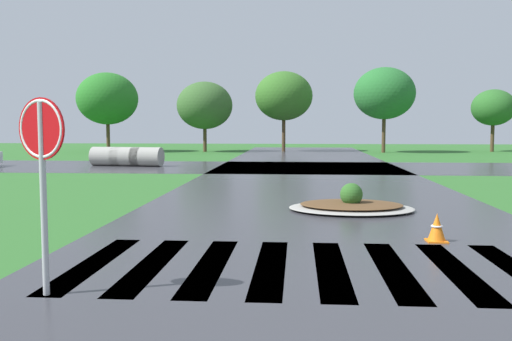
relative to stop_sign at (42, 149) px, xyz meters
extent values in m
cube|color=#35353A|center=(3.61, 5.75, -1.81)|extent=(9.10, 80.00, 0.01)
cube|color=#35353A|center=(3.61, 21.08, -1.81)|extent=(90.00, 8.19, 0.01)
cube|color=white|center=(0.01, 1.60, -1.81)|extent=(0.45, 3.43, 0.01)
cube|color=white|center=(0.91, 1.60, -1.81)|extent=(0.45, 3.43, 0.01)
cube|color=white|center=(1.81, 1.60, -1.81)|extent=(0.45, 3.43, 0.01)
cube|color=white|center=(2.71, 1.60, -1.81)|extent=(0.45, 3.43, 0.01)
cube|color=white|center=(3.61, 1.60, -1.81)|extent=(0.45, 3.43, 0.01)
cube|color=white|center=(4.51, 1.60, -1.81)|extent=(0.45, 3.43, 0.01)
cube|color=white|center=(5.41, 1.60, -1.81)|extent=(0.45, 3.43, 0.01)
cylinder|color=#B2B5BA|center=(0.00, 0.00, -0.62)|extent=(0.08, 0.08, 2.39)
cylinder|color=red|center=(0.00, 0.00, 0.25)|extent=(0.71, 0.32, 0.76)
torus|color=white|center=(0.00, 0.00, 0.25)|extent=(0.69, 0.33, 0.73)
ellipsoid|color=#9E9B93|center=(4.44, 7.19, -1.75)|extent=(3.08, 2.35, 0.12)
ellipsoid|color=brown|center=(4.44, 7.19, -1.66)|extent=(2.53, 1.93, 0.10)
sphere|color=#2D6023|center=(4.44, 7.19, -1.41)|extent=(0.56, 0.56, 0.56)
cylinder|color=#9E9B93|center=(-6.77, 21.45, -1.32)|extent=(1.67, 1.18, 0.98)
cylinder|color=#9E9B93|center=(-5.68, 21.30, -1.32)|extent=(1.67, 1.18, 0.98)
cylinder|color=#9E9B93|center=(-4.59, 21.15, -1.32)|extent=(1.67, 1.18, 0.98)
cone|color=orange|center=(5.62, 3.58, -1.55)|extent=(0.33, 0.33, 0.52)
torus|color=white|center=(5.62, 3.58, -1.53)|extent=(0.21, 0.21, 0.04)
cube|color=orange|center=(5.62, 3.58, -1.80)|extent=(0.36, 0.36, 0.03)
cylinder|color=#4C3823|center=(-11.75, 35.90, -0.56)|extent=(0.28, 0.28, 2.51)
ellipsoid|color=#266F24|center=(-11.75, 35.90, 2.36)|extent=(4.75, 4.75, 4.04)
cylinder|color=#4C3823|center=(-4.22, 36.75, -0.76)|extent=(0.28, 0.28, 2.12)
ellipsoid|color=#365E2B|center=(-4.22, 36.75, 1.84)|extent=(4.38, 4.38, 3.72)
cylinder|color=#4C3823|center=(1.98, 37.70, -0.40)|extent=(0.28, 0.28, 2.82)
ellipsoid|color=#346825|center=(1.98, 37.70, 2.60)|extent=(4.56, 4.56, 3.88)
cylinder|color=#4C3823|center=(9.68, 36.52, -0.37)|extent=(0.28, 0.28, 2.89)
ellipsoid|color=#256A2C|center=(9.68, 36.52, 2.71)|extent=(4.65, 4.65, 3.95)
cylinder|color=#4C3823|center=(18.48, 38.51, -0.66)|extent=(0.28, 0.28, 2.32)
ellipsoid|color=#296225|center=(18.48, 38.51, 1.67)|extent=(3.35, 3.35, 2.85)
camera|label=1|loc=(3.10, -6.49, 0.30)|focal=38.75mm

